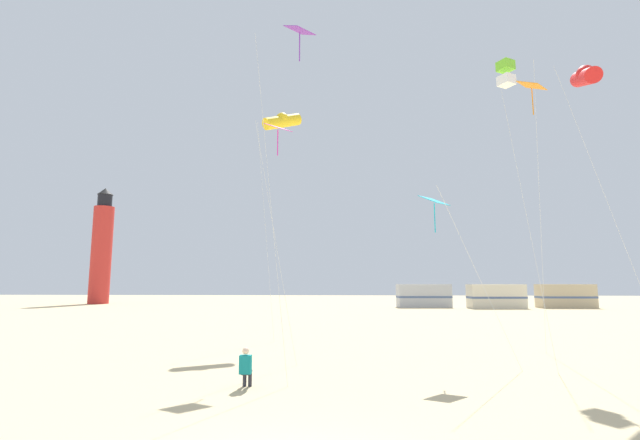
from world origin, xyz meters
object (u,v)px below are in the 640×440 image
rv_van_silver (424,296)px  kite_tube_gold (282,121)px  kite_box_lime (506,74)px  kite_diamond_cyan (436,206)px  kite_diamond_violet (297,45)px  kite_tube_scarlet (586,76)px  kite_flyer_standing (246,366)px  rv_van_cream (496,296)px  kite_diamond_orange (531,97)px  rv_van_tan (565,296)px  lighthouse_distant (102,249)px  kite_diamond_magenta (278,136)px

rv_van_silver → kite_tube_gold: bearing=-117.0°
kite_box_lime → rv_van_silver: size_ratio=1.96×
kite_box_lime → kite_tube_gold: 12.18m
kite_diamond_cyan → kite_tube_gold: kite_tube_gold is taller
kite_diamond_violet → kite_box_lime: (9.01, 4.53, 0.85)m
kite_tube_scarlet → rv_van_silver: size_ratio=1.91×
kite_flyer_standing → kite_tube_gold: bearing=-88.2°
kite_flyer_standing → rv_van_cream: rv_van_cream is taller
kite_diamond_violet → kite_diamond_orange: bearing=12.4°
kite_tube_scarlet → kite_diamond_violet: bearing=-161.7°
kite_diamond_violet → kite_tube_gold: kite_tube_gold is taller
kite_tube_gold → rv_van_tan: size_ratio=2.02×
kite_flyer_standing → rv_van_cream: bearing=-118.3°
kite_flyer_standing → kite_tube_gold: kite_tube_gold is taller
kite_diamond_orange → lighthouse_distant: 62.58m
kite_diamond_cyan → lighthouse_distant: (-38.54, 46.39, 2.02)m
kite_diamond_orange → rv_van_cream: 40.08m
kite_flyer_standing → kite_diamond_magenta: (0.15, 4.43, 8.36)m
kite_diamond_violet → kite_diamond_cyan: 7.77m
kite_diamond_orange → kite_tube_scarlet: size_ratio=0.86×
lighthouse_distant → rv_van_cream: size_ratio=2.55×
kite_tube_scarlet → rv_van_tan: (15.94, 37.06, -10.52)m
kite_box_lime → rv_van_tan: 42.70m
kite_diamond_violet → kite_diamond_magenta: bearing=112.3°
kite_diamond_orange → kite_box_lime: bearing=88.9°
kite_flyer_standing → kite_diamond_cyan: 8.82m
kite_diamond_magenta → kite_tube_gold: kite_tube_gold is taller
rv_van_cream → kite_diamond_violet: bearing=-120.6°
kite_diamond_violet → kite_diamond_magenta: kite_diamond_violet is taller
lighthouse_distant → kite_flyer_standing: bearing=-57.0°
kite_diamond_orange → rv_van_silver: kite_diamond_orange is taller
kite_box_lime → kite_diamond_cyan: bearing=-142.7°
kite_diamond_magenta → kite_box_lime: bearing=10.8°
kite_tube_gold → lighthouse_distant: (-31.54, 38.04, -4.51)m
kite_flyer_standing → kite_diamond_cyan: (6.28, 3.36, 5.20)m
kite_diamond_cyan → rv_van_tan: 46.02m
kite_tube_gold → rv_van_tan: (30.08, 31.21, -10.96)m
kite_tube_gold → rv_van_silver: 35.89m
kite_flyer_standing → kite_box_lime: 16.81m
kite_diamond_violet → kite_box_lime: size_ratio=0.95×
kite_diamond_violet → kite_tube_gold: bearing=101.1°
kite_diamond_magenta → kite_box_lime: size_ratio=0.74×
lighthouse_distant → rv_van_cream: bearing=-8.9°
kite_box_lime → rv_van_tan: size_ratio=2.00×
kite_box_lime → rv_van_silver: (2.31, 36.86, -10.96)m
kite_diamond_violet → rv_van_silver: 44.08m
rv_van_cream → rv_van_tan: 8.78m
kite_tube_gold → kite_tube_scarlet: (14.14, -5.85, -0.43)m
rv_van_silver → rv_van_tan: 16.83m
rv_van_silver → rv_van_cream: bearing=-16.4°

